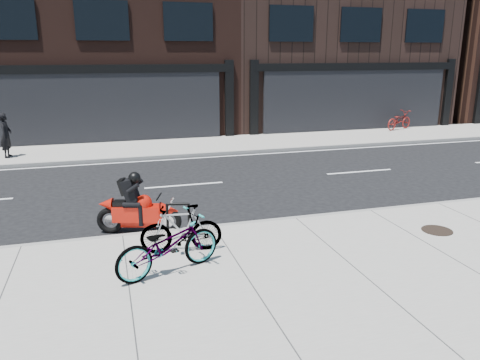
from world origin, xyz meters
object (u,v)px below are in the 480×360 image
object	(u,v)px
pedestrian	(6,135)
bicycle_far	(399,120)
manhole_cover	(437,230)
bike_rack	(178,219)
bicycle_rear	(181,229)
motorcycle	(142,209)
bicycle_front	(168,245)

from	to	relation	value
pedestrian	bicycle_far	world-z (taller)	pedestrian
bicycle_far	pedestrian	bearing A→B (deg)	74.28
bicycle_far	manhole_cover	size ratio (longest dim) A/B	2.74
bike_rack	bicycle_rear	bearing A→B (deg)	-93.21
bicycle_far	manhole_cover	bearing A→B (deg)	128.07
bicycle_rear	motorcycle	xyz separation A→B (m)	(-0.62, 1.53, -0.03)
bicycle_rear	motorcycle	world-z (taller)	motorcycle
bicycle_rear	bike_rack	bearing A→B (deg)	-177.71
bike_rack	bicycle_front	world-z (taller)	bicycle_front
motorcycle	manhole_cover	size ratio (longest dim) A/B	2.81
bicycle_front	pedestrian	size ratio (longest dim) A/B	1.20
bicycle_front	bicycle_rear	size ratio (longest dim) A/B	1.25
motorcycle	manhole_cover	bearing A→B (deg)	-0.25
pedestrian	manhole_cover	bearing A→B (deg)	-130.02
bicycle_far	manhole_cover	distance (m)	14.52
bike_rack	manhole_cover	distance (m)	5.66
bicycle_front	manhole_cover	size ratio (longest dim) A/B	3.03
bike_rack	bicycle_far	size ratio (longest dim) A/B	0.46
motorcycle	pedestrian	size ratio (longest dim) A/B	1.12
bike_rack	bicycle_front	bearing A→B (deg)	-105.89
motorcycle	bicycle_far	bearing A→B (deg)	54.86
bike_rack	motorcycle	distance (m)	1.17
bicycle_front	bicycle_far	xyz separation A→B (m)	(13.43, 12.80, -0.05)
bicycle_front	manhole_cover	bearing A→B (deg)	-106.81
bicycle_rear	manhole_cover	distance (m)	5.62
bike_rack	pedestrian	size ratio (longest dim) A/B	0.50
bicycle_far	bicycle_front	bearing A→B (deg)	112.76
bike_rack	bicycle_front	xyz separation A→B (m)	(-0.39, -1.39, 0.04)
pedestrian	manhole_cover	xyz separation A→B (m)	(10.42, -10.82, -0.82)
motorcycle	bicycle_rear	bearing A→B (deg)	-50.30
bicycle_far	bike_rack	bearing A→B (deg)	110.34
bicycle_rear	pedestrian	xyz separation A→B (m)	(-4.84, 10.36, 0.35)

